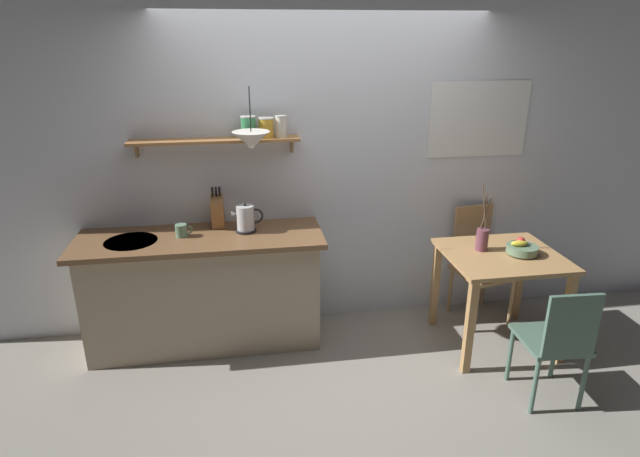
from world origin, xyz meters
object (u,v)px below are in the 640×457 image
object	(u,v)px
fruit_bowl	(522,248)
knife_block	(218,211)
pendant_lamp	(251,140)
electric_kettle	(246,219)
dining_table	(501,270)
coffee_mug_by_sink	(182,230)
dining_chair_near	(557,339)
twig_vase	(482,239)
dining_chair_far	(477,259)

from	to	relation	value
fruit_bowl	knife_block	size ratio (longest dim) A/B	0.69
fruit_bowl	pendant_lamp	size ratio (longest dim) A/B	0.55
electric_kettle	dining_table	bearing A→B (deg)	-11.51
electric_kettle	coffee_mug_by_sink	distance (m)	0.48
dining_chair_near	twig_vase	distance (m)	0.93
dining_chair_far	electric_kettle	bearing A→B (deg)	-177.63
fruit_bowl	coffee_mug_by_sink	world-z (taller)	coffee_mug_by_sink
knife_block	coffee_mug_by_sink	xyz separation A→B (m)	(-0.26, -0.15, -0.09)
dining_chair_far	electric_kettle	size ratio (longest dim) A/B	4.05
dining_chair_near	pendant_lamp	world-z (taller)	pendant_lamp
dining_chair_near	twig_vase	bearing A→B (deg)	101.40
dining_chair_near	coffee_mug_by_sink	world-z (taller)	coffee_mug_by_sink
dining_chair_far	knife_block	size ratio (longest dim) A/B	2.87
dining_chair_far	twig_vase	size ratio (longest dim) A/B	1.82
dining_chair_near	fruit_bowl	size ratio (longest dim) A/B	3.72
electric_kettle	pendant_lamp	bearing A→B (deg)	-57.73
fruit_bowl	coffee_mug_by_sink	xyz separation A→B (m)	(-2.52, 0.39, 0.15)
dining_chair_near	dining_table	bearing A→B (deg)	92.77
pendant_lamp	coffee_mug_by_sink	bearing A→B (deg)	172.29
dining_chair_far	pendant_lamp	bearing A→B (deg)	-174.42
pendant_lamp	twig_vase	bearing A→B (deg)	-6.41
dining_chair_far	coffee_mug_by_sink	xyz separation A→B (m)	(-2.43, -0.11, 0.45)
twig_vase	coffee_mug_by_sink	distance (m)	2.27
dining_chair_near	dining_chair_far	distance (m)	1.21
fruit_bowl	twig_vase	world-z (taller)	twig_vase
knife_block	coffee_mug_by_sink	world-z (taller)	knife_block
dining_chair_far	fruit_bowl	world-z (taller)	dining_chair_far
dining_chair_near	dining_chair_far	world-z (taller)	dining_chair_far
dining_chair_far	electric_kettle	world-z (taller)	electric_kettle
pendant_lamp	fruit_bowl	bearing A→B (deg)	-9.08
twig_vase	dining_chair_far	bearing A→B (deg)	65.21
dining_chair_far	twig_vase	xyz separation A→B (m)	(-0.17, -0.38, 0.35)
fruit_bowl	electric_kettle	bearing A→B (deg)	168.39
coffee_mug_by_sink	pendant_lamp	xyz separation A→B (m)	(0.54, -0.07, 0.67)
electric_kettle	pendant_lamp	world-z (taller)	pendant_lamp
dining_table	knife_block	distance (m)	2.22
fruit_bowl	knife_block	distance (m)	2.33
fruit_bowl	pendant_lamp	xyz separation A→B (m)	(-1.98, 0.32, 0.82)
electric_kettle	coffee_mug_by_sink	bearing A→B (deg)	-176.35
dining_chair_far	knife_block	bearing A→B (deg)	179.02
knife_block	dining_chair_far	bearing A→B (deg)	-0.98
coffee_mug_by_sink	fruit_bowl	bearing A→B (deg)	-8.78
dining_chair_near	fruit_bowl	bearing A→B (deg)	82.35
pendant_lamp	dining_chair_near	bearing A→B (deg)	-28.67
electric_kettle	coffee_mug_by_sink	xyz separation A→B (m)	(-0.48, -0.03, -0.05)
twig_vase	pendant_lamp	world-z (taller)	pendant_lamp
electric_kettle	pendant_lamp	distance (m)	0.63
fruit_bowl	pendant_lamp	world-z (taller)	pendant_lamp
twig_vase	knife_block	world-z (taller)	twig_vase
dining_chair_near	coffee_mug_by_sink	size ratio (longest dim) A/B	6.89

